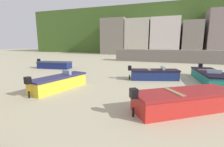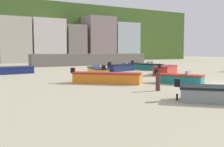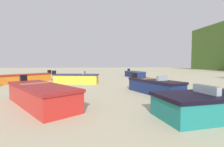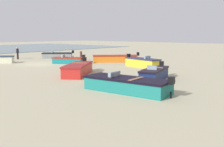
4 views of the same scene
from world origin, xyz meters
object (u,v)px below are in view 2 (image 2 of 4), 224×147
boat_red_4 (166,70)px  boat_teal_5 (145,66)px  boat_orange_9 (107,78)px  boat_teal_8 (180,79)px  boat_grey_0 (223,94)px  mooring_post_near_water (158,82)px  boat_navy_7 (14,70)px  boat_yellow_1 (98,72)px  boat_navy_6 (121,68)px

boat_red_4 → boat_teal_5: bearing=125.5°
boat_orange_9 → boat_red_4: bearing=156.5°
boat_teal_8 → boat_orange_9: 5.58m
boat_grey_0 → mooring_post_near_water: (-0.30, 4.55, 0.17)m
boat_teal_8 → boat_orange_9: size_ratio=0.78×
boat_navy_7 → boat_orange_9: (4.63, -12.78, 0.01)m
boat_navy_7 → mooring_post_near_water: 18.62m
boat_orange_9 → boat_grey_0: bearing=50.4°
boat_red_4 → boat_grey_0: bearing=-66.2°
boat_yellow_1 → boat_orange_9: boat_yellow_1 is taller
boat_orange_9 → boat_navy_6: bearing=-173.8°
boat_red_4 → boat_orange_9: size_ratio=1.03×
mooring_post_near_water → boat_orange_9: bearing=101.1°
boat_navy_6 → boat_teal_8: boat_navy_6 is taller
boat_teal_5 → boat_orange_9: boat_orange_9 is taller
boat_grey_0 → boat_teal_5: boat_teal_5 is taller
boat_grey_0 → mooring_post_near_water: size_ratio=3.59×
boat_yellow_1 → boat_orange_9: 5.51m
boat_grey_0 → boat_navy_7: bearing=-120.6°
boat_teal_5 → boat_navy_7: (-16.62, 1.58, 0.00)m
boat_red_4 → boat_navy_6: bearing=161.7°
boat_grey_0 → boat_teal_8: size_ratio=1.10×
boat_red_4 → boat_navy_6: size_ratio=1.13×
boat_teal_5 → mooring_post_near_water: boat_teal_5 is taller
boat_teal_5 → boat_teal_8: bearing=57.2°
boat_navy_7 → boat_orange_9: size_ratio=0.94×
boat_teal_5 → boat_teal_8: 15.89m
boat_red_4 → boat_navy_6: (-1.86, 6.15, -0.01)m
boat_yellow_1 → boat_teal_5: 11.79m
boat_red_4 → mooring_post_near_water: 12.53m
boat_teal_5 → boat_navy_6: size_ratio=1.28×
boat_red_4 → mooring_post_near_water: boat_red_4 is taller
boat_navy_7 → mooring_post_near_water: size_ratio=3.94×
boat_teal_5 → boat_grey_0: bearing=57.0°
boat_grey_0 → mooring_post_near_water: mooring_post_near_water is taller
boat_red_4 → boat_navy_7: size_ratio=1.10×
boat_teal_5 → boat_orange_9: 16.40m
boat_grey_0 → boat_red_4: (8.25, 13.70, 0.07)m
boat_navy_6 → boat_teal_8: bearing=-29.8°
boat_grey_0 → boat_red_4: boat_red_4 is taller
boat_grey_0 → boat_orange_9: (-1.28, 9.52, 0.04)m
boat_teal_5 → mooring_post_near_water: (-11.01, -16.17, 0.14)m
boat_red_4 → boat_teal_8: 8.58m
boat_grey_0 → boat_navy_7: size_ratio=0.91×
boat_grey_0 → boat_yellow_1: size_ratio=0.92×
boat_yellow_1 → boat_red_4: size_ratio=0.91×
boat_teal_5 → boat_orange_9: (-11.99, -11.19, 0.01)m
boat_navy_7 → boat_teal_5: bearing=76.9°
boat_yellow_1 → boat_orange_9: (-1.84, -5.19, -0.04)m
mooring_post_near_water → boat_navy_6: bearing=66.4°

